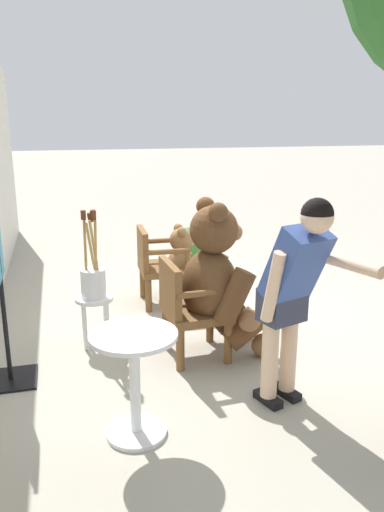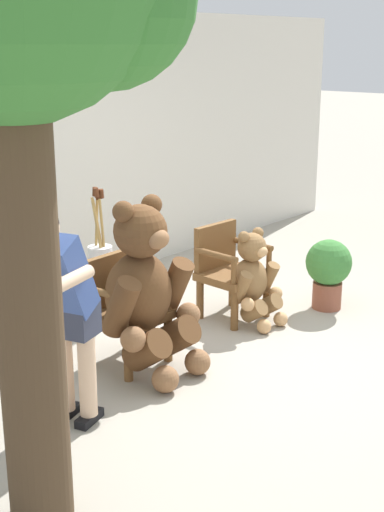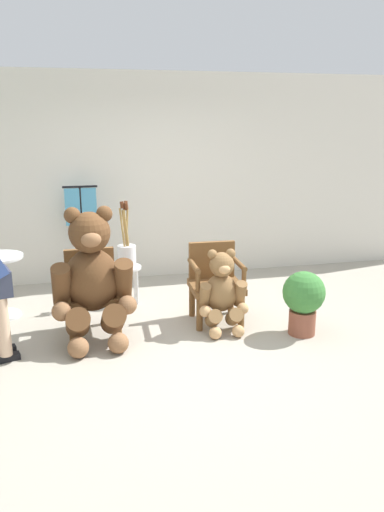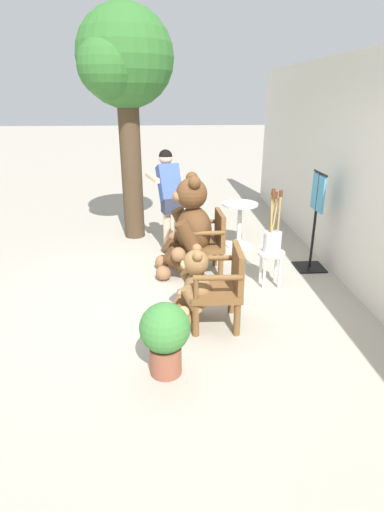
% 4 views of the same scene
% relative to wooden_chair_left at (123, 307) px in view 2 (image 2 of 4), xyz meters
% --- Properties ---
extents(ground_plane, '(60.00, 60.00, 0.00)m').
position_rel_wooden_chair_left_xyz_m(ground_plane, '(0.67, -0.56, -0.46)').
color(ground_plane, '#A8A091').
extents(back_wall, '(10.00, 0.16, 2.80)m').
position_rel_wooden_chair_left_xyz_m(back_wall, '(0.67, 1.84, 0.94)').
color(back_wall, silver).
rests_on(back_wall, ground).
extents(wooden_chair_left, '(0.58, 0.54, 0.86)m').
position_rel_wooden_chair_left_xyz_m(wooden_chair_left, '(0.00, 0.00, 0.00)').
color(wooden_chair_left, brown).
rests_on(wooden_chair_left, ground).
extents(wooden_chair_right, '(0.58, 0.54, 0.86)m').
position_rel_wooden_chair_left_xyz_m(wooden_chair_right, '(1.34, 0.00, 0.00)').
color(wooden_chair_right, brown).
rests_on(wooden_chair_right, ground).
extents(teddy_bear_large, '(0.82, 0.79, 1.37)m').
position_rel_wooden_chair_left_xyz_m(teddy_bear_large, '(0.01, -0.26, 0.21)').
color(teddy_bear_large, brown).
rests_on(teddy_bear_large, ground).
extents(teddy_bear_small, '(0.53, 0.50, 0.88)m').
position_rel_wooden_chair_left_xyz_m(teddy_bear_small, '(1.34, -0.29, -0.03)').
color(teddy_bear_small, olive).
rests_on(teddy_bear_small, ground).
extents(person_visitor, '(0.72, 0.63, 1.54)m').
position_rel_wooden_chair_left_xyz_m(person_visitor, '(-0.95, -0.48, 0.45)').
color(person_visitor, black).
rests_on(person_visitor, ground).
extents(white_stool, '(0.34, 0.34, 0.46)m').
position_rel_wooden_chair_left_xyz_m(white_stool, '(0.45, 0.77, -0.11)').
color(white_stool, white).
rests_on(white_stool, ground).
extents(brush_bucket, '(0.22, 0.22, 0.80)m').
position_rel_wooden_chair_left_xyz_m(brush_bucket, '(0.45, 0.77, 0.18)').
color(brush_bucket, white).
rests_on(brush_bucket, white_stool).
extents(potted_plant, '(0.44, 0.44, 0.68)m').
position_rel_wooden_chair_left_xyz_m(potted_plant, '(2.13, -0.59, -0.07)').
color(potted_plant, brown).
rests_on(potted_plant, ground).
extents(clothing_display_stand, '(0.44, 0.40, 1.36)m').
position_rel_wooden_chair_left_xyz_m(clothing_display_stand, '(-0.05, 1.48, 0.26)').
color(clothing_display_stand, black).
rests_on(clothing_display_stand, ground).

